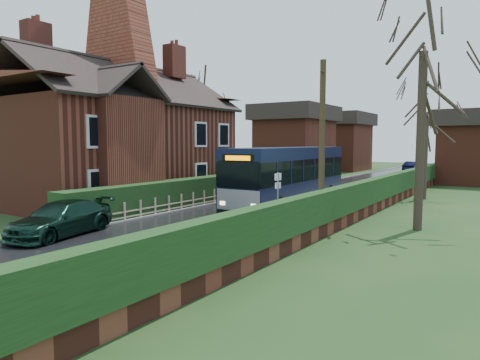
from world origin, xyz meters
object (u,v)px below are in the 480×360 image
Objects in this scene: car_silver at (256,189)px; car_green at (61,219)px; brick_house at (121,131)px; bus_stop_sign at (278,193)px; bus at (288,177)px; telegraph_pole at (322,147)px.

car_green is at bearing -108.80° from car_silver.
brick_house is 3.39× the size of car_silver.
car_green is 8.69m from bus_stop_sign.
car_green is at bearing -107.57° from bus.
brick_house reaches higher than bus_stop_sign.
car_silver is at bearing 117.52° from telegraph_pole.
car_green is (-3.70, -12.47, -1.01)m from bus.
brick_house is 5.90× the size of bus_stop_sign.
car_green is (5.83, -8.25, -3.70)m from brick_house.
brick_house reaches higher than car_silver.
bus_stop_sign is 2.57m from telegraph_pole.
brick_house is at bearing 113.40° from car_green.
bus is 13.05m from car_green.
bus is 2.90m from car_silver.
brick_house is 9.22m from car_silver.
telegraph_pole reaches higher than bus_stop_sign.
telegraph_pole is (7.32, -7.03, 2.78)m from car_silver.
bus reaches higher than car_green.
car_green is at bearing -133.14° from bus_stop_sign.
brick_house is 3.12× the size of car_green.
bus is at bearing 107.85° from telegraph_pole.
bus is at bearing 23.89° from brick_house.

